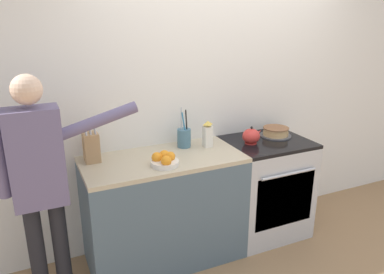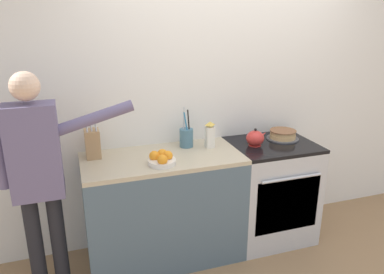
% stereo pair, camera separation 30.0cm
% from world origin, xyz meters
% --- Properties ---
extents(ground_plane, '(16.00, 16.00, 0.00)m').
position_xyz_m(ground_plane, '(0.00, 0.00, 0.00)').
color(ground_plane, '#93704C').
extents(wall_back, '(8.00, 0.04, 2.60)m').
position_xyz_m(wall_back, '(0.00, 0.65, 1.30)').
color(wall_back, silver).
rests_on(wall_back, ground_plane).
extents(counter_cabinet, '(1.28, 0.63, 0.93)m').
position_xyz_m(counter_cabinet, '(-0.69, 0.31, 0.46)').
color(counter_cabinet, '#4C6070').
rests_on(counter_cabinet, ground_plane).
extents(stove_range, '(0.73, 0.66, 0.93)m').
position_xyz_m(stove_range, '(0.32, 0.31, 0.46)').
color(stove_range, '#B7BABF').
rests_on(stove_range, ground_plane).
extents(layer_cake, '(0.29, 0.29, 0.08)m').
position_xyz_m(layer_cake, '(0.47, 0.39, 0.97)').
color(layer_cake, '#4C4C51').
rests_on(layer_cake, stove_range).
extents(tea_kettle, '(0.19, 0.16, 0.16)m').
position_xyz_m(tea_kettle, '(0.14, 0.31, 0.99)').
color(tea_kettle, red).
rests_on(tea_kettle, stove_range).
extents(knife_block, '(0.11, 0.14, 0.32)m').
position_xyz_m(knife_block, '(-1.21, 0.47, 1.04)').
color(knife_block, tan).
rests_on(knife_block, counter_cabinet).
extents(utensil_crock, '(0.12, 0.12, 0.35)m').
position_xyz_m(utensil_crock, '(-0.43, 0.48, 1.01)').
color(utensil_crock, '#477084').
rests_on(utensil_crock, counter_cabinet).
extents(fruit_bowl, '(0.22, 0.22, 0.10)m').
position_xyz_m(fruit_bowl, '(-0.73, 0.16, 0.97)').
color(fruit_bowl, silver).
rests_on(fruit_bowl, counter_cabinet).
extents(milk_carton, '(0.07, 0.07, 0.23)m').
position_xyz_m(milk_carton, '(-0.25, 0.39, 1.04)').
color(milk_carton, white).
rests_on(milk_carton, counter_cabinet).
extents(person_baker, '(0.94, 0.20, 1.68)m').
position_xyz_m(person_baker, '(-1.60, 0.15, 1.01)').
color(person_baker, black).
rests_on(person_baker, ground_plane).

